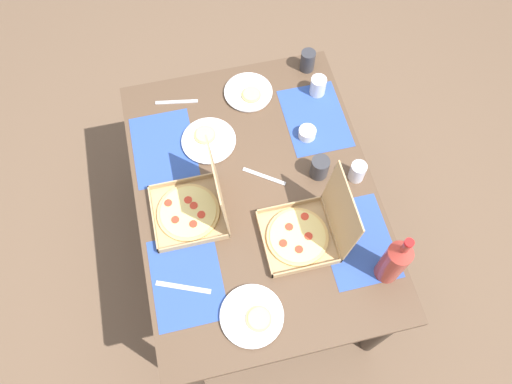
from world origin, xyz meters
name	(u,v)px	position (x,y,z in m)	size (l,w,h in m)	color
ground_plane	(256,251)	(0.00, 0.00, 0.00)	(6.00, 6.00, 0.00)	brown
dining_table	(256,203)	(0.00, 0.00, 0.62)	(1.32, 0.97, 0.73)	#3F3328
placemat_near_left	(164,148)	(-0.30, -0.34, 0.73)	(0.36, 0.26, 0.00)	#2D4C9E
placemat_near_right	(187,279)	(0.30, -0.34, 0.73)	(0.36, 0.26, 0.00)	#2D4C9E
placemat_far_left	(315,118)	(-0.30, 0.34, 0.73)	(0.36, 0.26, 0.00)	#2D4C9E
placemat_far_right	(357,241)	(0.30, 0.34, 0.73)	(0.36, 0.26, 0.00)	#2D4C9E
pizza_box_edge_far	(307,231)	(0.23, 0.15, 0.78)	(0.27, 0.30, 0.31)	tan
pizza_box_corner_right	(195,207)	(0.03, -0.25, 0.78)	(0.28, 0.29, 0.32)	tan
plate_middle	(208,140)	(-0.28, -0.14, 0.74)	(0.23, 0.23, 0.03)	white
plate_near_right	(253,316)	(0.49, -0.13, 0.74)	(0.23, 0.23, 0.03)	white
plate_far_right	(249,93)	(-0.49, 0.08, 0.74)	(0.22, 0.22, 0.03)	white
soda_bottle	(394,261)	(0.44, 0.40, 0.86)	(0.09, 0.09, 0.32)	#B2382D
cup_red	(320,167)	(-0.03, 0.27, 0.78)	(0.07, 0.07, 0.10)	#333338
cup_clear_right	(357,172)	(0.03, 0.42, 0.78)	(0.06, 0.06, 0.09)	silver
cup_clear_left	(318,86)	(-0.43, 0.39, 0.77)	(0.07, 0.07, 0.09)	silver
cup_dark	(308,61)	(-0.57, 0.38, 0.78)	(0.07, 0.07, 0.10)	#333338
condiment_bowl	(307,133)	(-0.21, 0.28, 0.75)	(0.07, 0.07, 0.04)	white
knife_by_near_right	(183,287)	(0.33, -0.35, 0.73)	(0.21, 0.02, 0.01)	#B7B7BC
fork_by_far_right	(177,102)	(-0.52, -0.24, 0.73)	(0.19, 0.02, 0.01)	#B7B7BC
fork_by_near_left	(264,176)	(-0.06, 0.05, 0.73)	(0.19, 0.02, 0.01)	#B7B7BC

